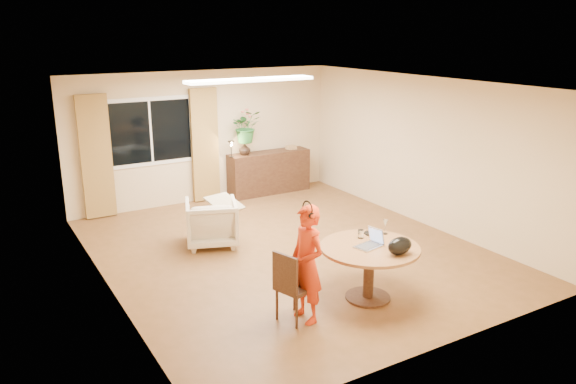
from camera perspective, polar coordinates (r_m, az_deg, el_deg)
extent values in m
plane|color=brown|center=(8.90, 0.02, -5.96)|extent=(6.50, 6.50, 0.00)
plane|color=white|center=(8.27, 0.02, 10.94)|extent=(6.50, 6.50, 0.00)
plane|color=tan|center=(11.35, -8.42, 5.60)|extent=(5.50, 0.00, 5.50)
plane|color=tan|center=(7.53, -18.31, -0.53)|extent=(0.00, 6.50, 6.50)
plane|color=tan|center=(10.14, 13.55, 4.05)|extent=(0.00, 6.50, 6.50)
cube|color=white|center=(10.94, -13.78, 5.97)|extent=(1.70, 0.02, 1.30)
cube|color=black|center=(10.93, -13.76, 5.96)|extent=(1.55, 0.01, 1.15)
cube|color=white|center=(10.93, -13.76, 5.96)|extent=(0.04, 0.01, 1.15)
cube|color=olive|center=(10.68, -18.91, 3.37)|extent=(0.55, 0.08, 2.25)
cube|color=olive|center=(11.27, -8.43, 4.72)|extent=(0.55, 0.08, 2.25)
cube|color=white|center=(9.33, -3.82, 11.30)|extent=(2.20, 0.35, 0.05)
cylinder|color=brown|center=(7.21, 8.31, -5.63)|extent=(1.27, 1.27, 0.04)
cylinder|color=black|center=(7.35, 8.20, -8.24)|extent=(0.14, 0.14, 0.68)
cylinder|color=black|center=(7.49, 8.10, -10.52)|extent=(0.59, 0.59, 0.03)
imported|color=red|center=(6.63, 1.94, -7.34)|extent=(0.55, 0.39, 1.43)
imported|color=beige|center=(9.11, -7.77, -3.08)|extent=(1.03, 1.04, 0.75)
cube|color=black|center=(11.87, -1.94, 2.00)|extent=(1.78, 0.43, 0.89)
imported|color=black|center=(11.49, -4.43, 4.39)|extent=(0.27, 0.27, 0.25)
imported|color=#276526|center=(11.43, -4.27, 6.65)|extent=(0.69, 0.63, 0.66)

